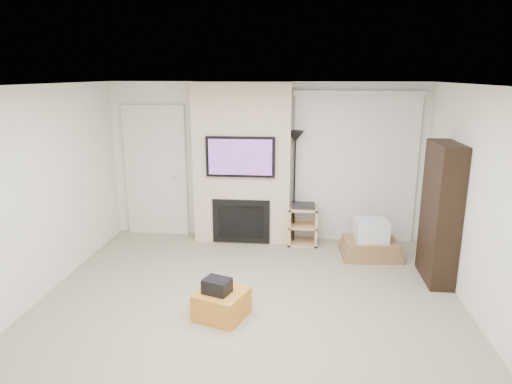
# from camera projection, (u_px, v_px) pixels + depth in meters

# --- Properties ---
(floor) EXTENTS (5.00, 5.50, 0.00)m
(floor) POSITION_uv_depth(u_px,v_px,m) (245.00, 322.00, 4.96)
(floor) COLOR #9E957B
(floor) RESTS_ON ground
(ceiling) EXTENTS (5.00, 5.50, 0.00)m
(ceiling) POSITION_uv_depth(u_px,v_px,m) (243.00, 86.00, 4.33)
(ceiling) COLOR white
(ceiling) RESTS_ON wall_back
(wall_back) EXTENTS (5.00, 0.00, 2.50)m
(wall_back) POSITION_uv_depth(u_px,v_px,m) (266.00, 162.00, 7.29)
(wall_back) COLOR white
(wall_back) RESTS_ON ground
(wall_left) EXTENTS (0.00, 5.50, 2.50)m
(wall_left) POSITION_uv_depth(u_px,v_px,m) (13.00, 205.00, 4.88)
(wall_left) COLOR white
(wall_left) RESTS_ON ground
(wall_right) EXTENTS (0.00, 5.50, 2.50)m
(wall_right) POSITION_uv_depth(u_px,v_px,m) (501.00, 220.00, 4.40)
(wall_right) COLOR white
(wall_right) RESTS_ON ground
(hvac_vent) EXTENTS (0.35, 0.18, 0.01)m
(hvac_vent) POSITION_uv_depth(u_px,v_px,m) (288.00, 85.00, 5.06)
(hvac_vent) COLOR silver
(hvac_vent) RESTS_ON ceiling
(ottoman) EXTENTS (0.64, 0.64, 0.30)m
(ottoman) POSITION_uv_depth(u_px,v_px,m) (222.00, 304.00, 5.03)
(ottoman) COLOR orange
(ottoman) RESTS_ON floor
(black_bag) EXTENTS (0.34, 0.30, 0.16)m
(black_bag) POSITION_uv_depth(u_px,v_px,m) (217.00, 286.00, 4.95)
(black_bag) COLOR black
(black_bag) RESTS_ON ottoman
(fireplace_wall) EXTENTS (1.50, 0.47, 2.50)m
(fireplace_wall) POSITION_uv_depth(u_px,v_px,m) (242.00, 165.00, 7.12)
(fireplace_wall) COLOR beige
(fireplace_wall) RESTS_ON floor
(entry_door) EXTENTS (1.02, 0.11, 2.14)m
(entry_door) POSITION_uv_depth(u_px,v_px,m) (156.00, 172.00, 7.48)
(entry_door) COLOR silver
(entry_door) RESTS_ON floor
(vertical_blinds) EXTENTS (1.98, 0.10, 2.37)m
(vertical_blinds) POSITION_uv_depth(u_px,v_px,m) (355.00, 163.00, 7.10)
(vertical_blinds) COLOR silver
(vertical_blinds) RESTS_ON floor
(floor_lamp) EXTENTS (0.26, 0.26, 1.78)m
(floor_lamp) POSITION_uv_depth(u_px,v_px,m) (295.00, 156.00, 6.96)
(floor_lamp) COLOR black
(floor_lamp) RESTS_ON floor
(av_stand) EXTENTS (0.45, 0.38, 0.66)m
(av_stand) POSITION_uv_depth(u_px,v_px,m) (303.00, 223.00, 7.15)
(av_stand) COLOR #DDB37C
(av_stand) RESTS_ON floor
(box_stack) EXTENTS (0.88, 0.69, 0.56)m
(box_stack) POSITION_uv_depth(u_px,v_px,m) (370.00, 243.00, 6.69)
(box_stack) COLOR olive
(box_stack) RESTS_ON floor
(bookshelf) EXTENTS (0.30, 0.80, 1.80)m
(bookshelf) POSITION_uv_depth(u_px,v_px,m) (440.00, 213.00, 5.78)
(bookshelf) COLOR black
(bookshelf) RESTS_ON floor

